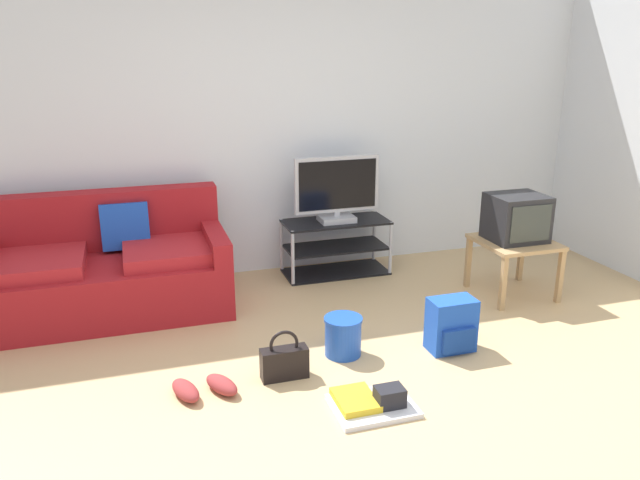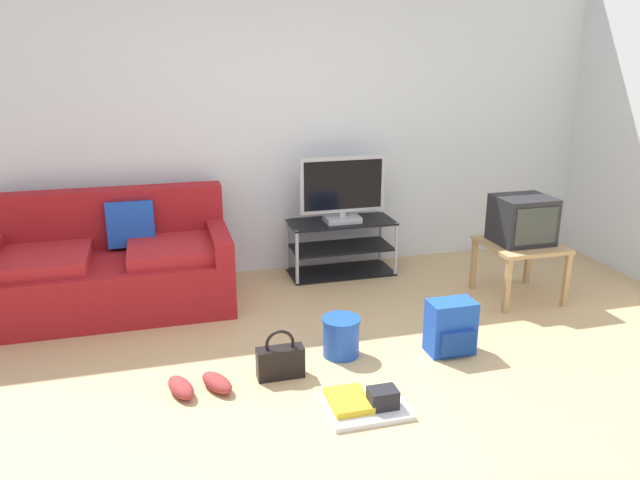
{
  "view_description": "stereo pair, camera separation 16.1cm",
  "coord_description": "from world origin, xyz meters",
  "views": [
    {
      "loc": [
        -1.14,
        -2.81,
        1.96
      ],
      "look_at": [
        0.06,
        1.02,
        0.69
      ],
      "focal_mm": 34.71,
      "sensor_mm": 36.0,
      "label": 1
    },
    {
      "loc": [
        -0.99,
        -2.85,
        1.96
      ],
      "look_at": [
        0.06,
        1.02,
        0.69
      ],
      "focal_mm": 34.71,
      "sensor_mm": 36.0,
      "label": 2
    }
  ],
  "objects": [
    {
      "name": "handbag",
      "position": [
        -0.34,
        0.48,
        0.11
      ],
      "size": [
        0.29,
        0.11,
        0.32
      ],
      "rotation": [
        0.0,
        0.0,
        -0.48
      ],
      "color": "black",
      "rests_on": "ground_plane"
    },
    {
      "name": "flat_tv",
      "position": [
        0.55,
        2.1,
        0.77
      ],
      "size": [
        0.75,
        0.22,
        0.57
      ],
      "color": "#B2B2B7",
      "rests_on": "tv_stand"
    },
    {
      "name": "side_table",
      "position": [
        1.77,
        1.22,
        0.4
      ],
      "size": [
        0.58,
        0.58,
        0.46
      ],
      "color": "tan",
      "rests_on": "ground_plane"
    },
    {
      "name": "crt_tv",
      "position": [
        1.77,
        1.24,
        0.65
      ],
      "size": [
        0.43,
        0.38,
        0.37
      ],
      "color": "#232326",
      "rests_on": "side_table"
    },
    {
      "name": "wall_back",
      "position": [
        0.0,
        2.45,
        1.35
      ],
      "size": [
        9.0,
        0.1,
        2.7
      ],
      "primitive_type": "cube",
      "color": "silver",
      "rests_on": "ground_plane"
    },
    {
      "name": "tv_stand",
      "position": [
        0.55,
        2.13,
        0.24
      ],
      "size": [
        0.92,
        0.41,
        0.48
      ],
      "color": "black",
      "rests_on": "ground_plane"
    },
    {
      "name": "floor_tray",
      "position": [
        0.05,
        0.0,
        0.04
      ],
      "size": [
        0.46,
        0.35,
        0.14
      ],
      "color": "silver",
      "rests_on": "ground_plane"
    },
    {
      "name": "cleaning_bucket",
      "position": [
        0.1,
        0.66,
        0.14
      ],
      "size": [
        0.25,
        0.25,
        0.26
      ],
      "color": "blue",
      "rests_on": "ground_plane"
    },
    {
      "name": "sneakers_pair",
      "position": [
        -0.84,
        0.44,
        0.04
      ],
      "size": [
        0.42,
        0.29,
        0.09
      ],
      "color": "#993333",
      "rests_on": "ground_plane"
    },
    {
      "name": "backpack",
      "position": [
        0.82,
        0.5,
        0.18
      ],
      "size": [
        0.31,
        0.26,
        0.36
      ],
      "rotation": [
        0.0,
        0.0,
        0.08
      ],
      "color": "blue",
      "rests_on": "ground_plane"
    },
    {
      "name": "ground_plane",
      "position": [
        0.0,
        0.0,
        -0.01
      ],
      "size": [
        9.0,
        9.8,
        0.02
      ],
      "primitive_type": "cube",
      "color": "tan"
    },
    {
      "name": "couch",
      "position": [
        -1.37,
        1.89,
        0.32
      ],
      "size": [
        1.79,
        0.9,
        0.87
      ],
      "color": "maroon",
      "rests_on": "ground_plane"
    }
  ]
}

